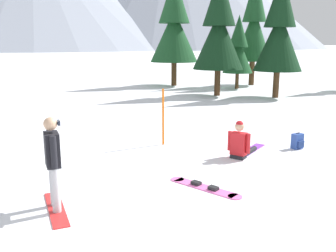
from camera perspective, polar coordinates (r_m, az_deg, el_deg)
ground_plane at (r=6.58m, az=0.91°, el=-14.51°), size 800.00×800.00×0.00m
snowboarder_foreground at (r=7.03m, az=-17.07°, el=-5.25°), size 1.00×1.53×1.73m
snowboarder_midground at (r=10.21m, az=11.08°, el=-2.66°), size 1.19×1.70×1.01m
loose_snowboard_far_spare at (r=8.03m, az=5.58°, el=-9.23°), size 1.61×1.25×0.09m
backpack_blue at (r=11.43m, az=19.09°, el=-2.22°), size 0.38×0.37×0.47m
trail_marker_pole at (r=11.10m, az=-0.75°, el=1.37°), size 0.06×0.06×1.68m
pine_tree_broad at (r=27.76m, az=12.93°, el=14.78°), size 2.54×2.54×7.74m
pine_tree_leaning at (r=25.29m, az=10.62°, el=11.43°), size 1.97×1.97×4.74m
pine_tree_tall at (r=26.74m, az=0.94°, el=14.97°), size 3.31×3.31×7.53m
pine_tree_young at (r=21.77m, az=7.73°, el=14.41°), size 2.83×2.83×6.84m
pine_tree_short at (r=21.60m, az=16.56°, el=13.78°), size 2.60×2.60×6.67m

